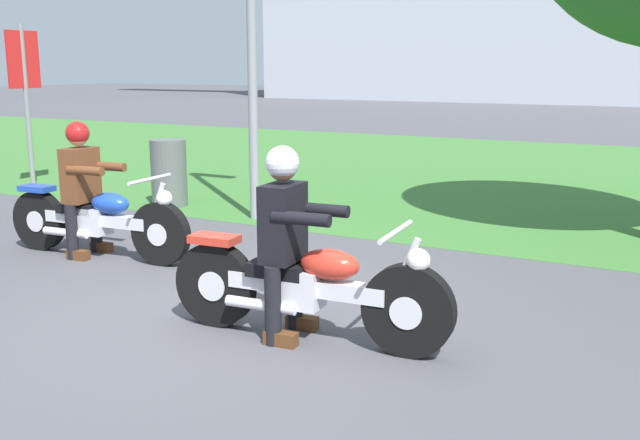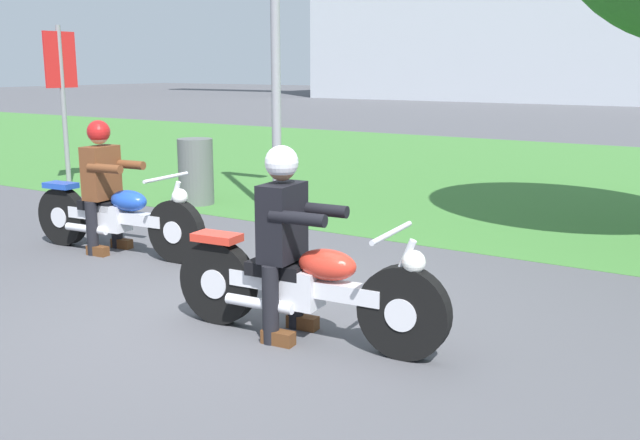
% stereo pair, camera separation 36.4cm
% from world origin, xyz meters
% --- Properties ---
extents(ground, '(120.00, 120.00, 0.00)m').
position_xyz_m(ground, '(0.00, 0.00, 0.00)').
color(ground, '#4C4C51').
extents(grass_verge, '(60.00, 12.00, 0.01)m').
position_xyz_m(grass_verge, '(0.00, 9.04, 0.00)').
color(grass_verge, '#3D7533').
rests_on(grass_verge, ground).
extents(motorcycle_lead, '(2.17, 0.66, 0.88)m').
position_xyz_m(motorcycle_lead, '(0.78, 0.02, 0.39)').
color(motorcycle_lead, black).
rests_on(motorcycle_lead, ground).
extents(rider_lead, '(0.57, 0.49, 1.40)m').
position_xyz_m(rider_lead, '(0.62, 0.01, 0.82)').
color(rider_lead, black).
rests_on(rider_lead, ground).
extents(motorcycle_follow, '(2.22, 0.66, 0.88)m').
position_xyz_m(motorcycle_follow, '(-2.28, 1.00, 0.39)').
color(motorcycle_follow, black).
rests_on(motorcycle_follow, ground).
extents(rider_follow, '(0.57, 0.49, 1.40)m').
position_xyz_m(rider_follow, '(-2.45, 0.99, 0.82)').
color(rider_follow, black).
rests_on(rider_follow, ground).
extents(trash_can, '(0.50, 0.50, 0.94)m').
position_xyz_m(trash_can, '(-3.49, 3.56, 0.47)').
color(trash_can, '#595E5B').
rests_on(trash_can, ground).
extents(sign_banner, '(0.08, 0.60, 2.60)m').
position_xyz_m(sign_banner, '(-6.54, 3.74, 1.72)').
color(sign_banner, gray).
rests_on(sign_banner, ground).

